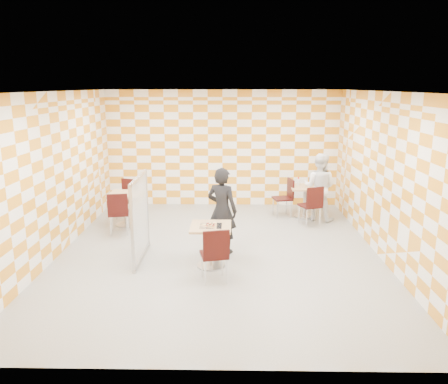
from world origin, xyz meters
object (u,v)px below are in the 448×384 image
chair_main_front (215,251)px  chair_empty_near (118,210)px  main_table (211,239)px  soda_bottle (310,182)px  empty_table (126,203)px  chair_second_front (312,203)px  man_dark (222,210)px  sport_bottle (298,182)px  second_table (305,196)px  partition (140,217)px  chair_empty_far (128,195)px  man_white (319,187)px  chair_second_side (286,195)px

chair_main_front → chair_empty_near: same height
main_table → soda_bottle: soda_bottle is taller
empty_table → chair_second_front: chair_second_front is taller
man_dark → empty_table: bearing=-11.2°
sport_bottle → soda_bottle: 0.29m
second_table → sport_bottle: (-0.15, 0.13, 0.33)m
chair_second_front → partition: (-3.46, -1.98, 0.25)m
chair_empty_far → man_white: man_white is taller
man_white → partition: bearing=58.5°
chair_main_front → man_dark: 1.41m
empty_table → chair_main_front: bearing=-54.3°
empty_table → chair_second_front: size_ratio=0.81×
chair_main_front → man_dark: man_dark is taller
empty_table → chair_main_front: size_ratio=0.81×
empty_table → sport_bottle: size_ratio=3.75×
chair_second_front → chair_second_side: 0.89m
chair_second_side → sport_bottle: size_ratio=4.62×
soda_bottle → chair_empty_far: bearing=-177.7°
man_dark → partition: bearing=39.0°
chair_empty_far → chair_second_side: bearing=2.3°
empty_table → man_dark: man_dark is taller
soda_bottle → chair_second_front: bearing=-95.5°
soda_bottle → chair_empty_near: bearing=-161.3°
main_table → chair_empty_far: 3.59m
chair_second_front → chair_empty_far: same height
chair_second_side → chair_main_front: bearing=-112.9°
chair_second_side → man_white: bearing=-19.2°
sport_bottle → man_dark: bearing=-126.1°
chair_empty_far → sport_bottle: 4.12m
empty_table → chair_second_side: size_ratio=0.81×
chair_empty_near → chair_empty_far: 1.28m
main_table → chair_empty_near: bearing=141.4°
main_table → chair_second_front: bearing=46.8°
empty_table → sport_bottle: bearing=12.1°
second_table → chair_empty_far: (-4.25, -0.14, 0.04)m
empty_table → partition: (0.75, -1.97, 0.28)m
empty_table → sport_bottle: sport_bottle is taller
chair_empty_far → man_dark: (2.31, -2.19, 0.27)m
chair_main_front → man_dark: bearing=86.7°
main_table → empty_table: 3.08m
man_dark → man_white: (2.22, 2.09, -0.02)m
second_table → partition: bearing=-141.7°
empty_table → soda_bottle: size_ratio=3.26×
second_table → chair_empty_near: 4.39m
man_white → soda_bottle: man_white is taller
chair_empty_far → chair_second_front: bearing=-7.8°
sport_bottle → main_table: bearing=-121.9°
chair_second_front → chair_empty_near: (-4.20, -0.68, 0.00)m
man_white → chair_second_side: bearing=5.5°
second_table → partition: size_ratio=0.48×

